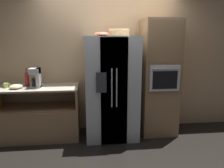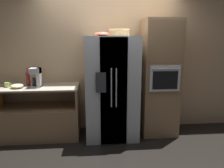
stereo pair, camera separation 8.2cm
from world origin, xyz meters
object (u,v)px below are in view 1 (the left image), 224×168
wall_oven (159,78)px  wicker_basket (119,32)px  coffee_maker (36,77)px  fruit_bowl (102,34)px  bottle_tall (27,78)px  refrigerator (112,88)px  mug (6,85)px  mixing_bowl (16,87)px

wall_oven → wicker_basket: wall_oven is taller
coffee_maker → fruit_bowl: bearing=-2.9°
wall_oven → bottle_tall: bearing=178.2°
bottle_tall → wall_oven: bearing=-1.8°
refrigerator → mug: bearing=178.5°
bottle_tall → coffee_maker: size_ratio=0.97×
fruit_bowl → bottle_tall: fruit_bowl is taller
mixing_bowl → refrigerator: bearing=1.2°
wicker_basket → mixing_bowl: wicker_basket is taller
wall_oven → bottle_tall: size_ratio=6.57×
bottle_tall → mug: 0.35m
bottle_tall → mixing_bowl: bottle_tall is taller
wall_oven → fruit_bowl: wall_oven is taller
fruit_bowl → bottle_tall: bearing=172.4°
mug → coffee_maker: (0.50, -0.01, 0.14)m
fruit_bowl → coffee_maker: bearing=177.1°
bottle_tall → mixing_bowl: (-0.13, -0.18, -0.10)m
wall_oven → bottle_tall: (-2.30, 0.07, 0.02)m
fruit_bowl → wall_oven: bearing=5.5°
wicker_basket → mixing_bowl: size_ratio=1.68×
bottle_tall → mug: bottle_tall is taller
wicker_basket → coffee_maker: 1.58m
wicker_basket → fruit_bowl: 0.32m
wall_oven → fruit_bowl: size_ratio=8.37×
fruit_bowl → mixing_bowl: 1.64m
wall_oven → coffee_maker: bearing=-178.8°
bottle_tall → coffee_maker: (0.18, -0.12, 0.04)m
bottle_tall → mug: (-0.32, -0.10, -0.09)m
wall_oven → coffee_maker: 2.12m
bottle_tall → mug: size_ratio=2.85×
bottle_tall → mixing_bowl: bearing=-126.1°
fruit_bowl → mug: (-1.59, 0.07, -0.84)m
fruit_bowl → bottle_tall: 1.49m
wicker_basket → mug: size_ratio=3.19×
refrigerator → coffee_maker: bearing=178.4°
bottle_tall → coffee_maker: coffee_maker is taller
mixing_bowl → bottle_tall: bearing=53.9°
wicker_basket → mixing_bowl: (-1.71, -0.11, -0.87)m
wicker_basket → mug: wicker_basket is taller
fruit_bowl → mixing_bowl: (-1.41, -0.01, -0.84)m
coffee_maker → mug: bearing=178.6°
refrigerator → bottle_tall: size_ratio=5.65×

